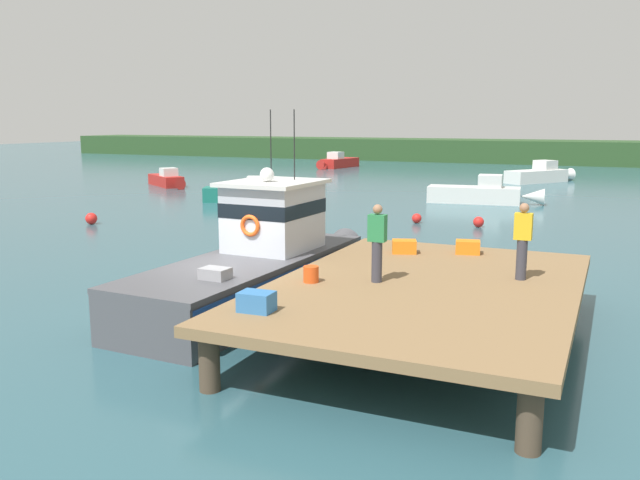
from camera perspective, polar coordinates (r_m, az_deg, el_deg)
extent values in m
plane|color=#2D5660|center=(16.06, -7.93, -6.19)|extent=(200.00, 200.00, 0.00)
cylinder|color=#4C3D2D|center=(11.50, -9.51, -10.36)|extent=(0.36, 0.36, 1.00)
cylinder|color=#4C3D2D|center=(9.82, 17.61, -14.43)|extent=(0.36, 0.36, 1.00)
cylinder|color=#4C3D2D|center=(18.59, 4.57, -2.26)|extent=(0.36, 0.36, 1.00)
cylinder|color=#4C3D2D|center=(17.60, 20.76, -3.62)|extent=(0.36, 0.36, 1.00)
cube|color=olive|center=(13.89, 9.05, -4.12)|extent=(6.00, 9.00, 0.20)
cube|color=#4C4C51|center=(16.39, -6.07, -3.81)|extent=(2.81, 8.09, 1.10)
cone|color=#4C4C51|center=(20.59, 1.23, -0.85)|extent=(1.17, 1.84, 1.10)
cube|color=#234C9E|center=(16.29, -6.10, -2.27)|extent=(2.82, 7.93, 0.12)
cube|color=#4C4C51|center=(16.26, -6.11, -1.72)|extent=(2.85, 8.09, 0.12)
cube|color=silver|center=(17.12, -4.01, 1.77)|extent=(1.98, 2.27, 1.80)
cube|color=black|center=(17.07, -4.03, 2.82)|extent=(2.00, 2.29, 0.36)
cube|color=silver|center=(17.00, -4.06, 4.94)|extent=(2.23, 2.58, 0.10)
sphere|color=white|center=(16.73, -4.59, 5.64)|extent=(0.36, 0.36, 0.36)
cylinder|color=black|center=(17.55, -4.26, 8.21)|extent=(0.03, 0.03, 1.80)
cylinder|color=black|center=(17.20, -2.23, 8.19)|extent=(0.03, 0.03, 1.80)
cube|color=#939399|center=(14.15, -9.01, -3.10)|extent=(0.62, 0.46, 0.36)
torus|color=orange|center=(14.29, -13.51, -3.63)|extent=(0.58, 0.58, 0.12)
torus|color=#EA5119|center=(16.15, -6.05, 1.23)|extent=(0.54, 0.12, 0.54)
cube|color=orange|center=(17.11, 12.61, -0.60)|extent=(0.68, 0.55, 0.34)
cube|color=orange|center=(16.92, 7.26, -0.56)|extent=(0.71, 0.62, 0.33)
cube|color=#3370B2|center=(11.75, -5.49, -5.31)|extent=(0.62, 0.47, 0.35)
cylinder|color=#E04C19|center=(13.77, -0.78, -2.96)|extent=(0.32, 0.32, 0.34)
cylinder|color=#383842|center=(13.79, 4.92, -1.88)|extent=(0.22, 0.22, 0.86)
cube|color=#287F47|center=(13.66, 4.96, 1.04)|extent=(0.36, 0.22, 0.56)
sphere|color=#9E7051|center=(13.60, 4.99, 2.66)|extent=(0.20, 0.20, 0.20)
cylinder|color=#383842|center=(14.58, 16.97, -1.63)|extent=(0.22, 0.22, 0.86)
cube|color=gold|center=(14.45, 17.11, 1.13)|extent=(0.36, 0.22, 0.56)
sphere|color=#9E7051|center=(14.40, 17.20, 2.66)|extent=(0.20, 0.20, 0.20)
cube|color=#196B5B|center=(37.69, -6.60, 3.93)|extent=(4.61, 3.16, 0.81)
cone|color=#196B5B|center=(37.53, -2.37, 3.96)|extent=(1.35, 1.20, 0.81)
cube|color=silver|center=(37.56, -5.44, 5.01)|extent=(1.48, 1.49, 0.60)
cube|color=white|center=(51.39, 18.13, 5.23)|extent=(4.22, 5.07, 0.92)
cone|color=white|center=(53.81, 20.36, 5.31)|extent=(1.48, 1.56, 0.92)
cube|color=silver|center=(52.00, 18.83, 6.14)|extent=(1.78, 1.77, 0.69)
cube|color=red|center=(64.82, 1.74, 6.66)|extent=(2.24, 5.00, 0.88)
cone|color=red|center=(62.26, 0.30, 6.51)|extent=(1.05, 1.32, 0.88)
cube|color=silver|center=(64.06, 1.35, 7.30)|extent=(1.39, 1.38, 0.66)
cube|color=red|center=(47.67, -13.14, 5.01)|extent=(4.07, 3.38, 0.74)
cone|color=red|center=(45.27, -12.14, 4.78)|extent=(1.25, 1.19, 0.74)
cube|color=silver|center=(46.94, -12.90, 5.73)|extent=(1.42, 1.43, 0.55)
cube|color=silver|center=(37.73, 13.09, 3.81)|extent=(5.11, 2.14, 0.90)
cone|color=silver|center=(37.62, 17.81, 3.57)|extent=(1.34, 1.04, 0.90)
cube|color=silver|center=(37.59, 14.46, 4.94)|extent=(1.38, 1.40, 0.68)
sphere|color=red|center=(30.87, -19.10, 1.76)|extent=(0.51, 0.51, 0.51)
sphere|color=red|center=(29.17, 13.50, 1.52)|extent=(0.46, 0.46, 0.46)
sphere|color=red|center=(29.84, 8.33, 1.87)|extent=(0.43, 0.43, 0.43)
cube|color=#284723|center=(75.54, 17.98, 7.26)|extent=(120.00, 8.00, 2.40)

